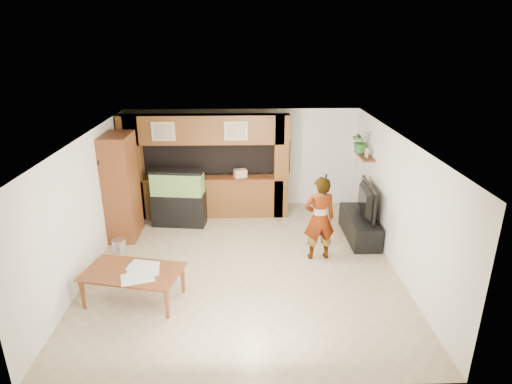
{
  "coord_description": "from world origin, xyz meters",
  "views": [
    {
      "loc": [
        0.04,
        -7.65,
        4.41
      ],
      "look_at": [
        0.27,
        0.6,
        1.33
      ],
      "focal_mm": 30.0,
      "sensor_mm": 36.0,
      "label": 1
    }
  ],
  "objects_px": {
    "pantry_cabinet": "(121,187)",
    "television": "(362,200)",
    "aquarium": "(178,198)",
    "dining_table": "(133,287)",
    "person": "(319,219)"
  },
  "relations": [
    {
      "from": "pantry_cabinet",
      "to": "television",
      "type": "bearing_deg",
      "value": -2.65
    },
    {
      "from": "person",
      "to": "dining_table",
      "type": "relative_size",
      "value": 1.07
    },
    {
      "from": "pantry_cabinet",
      "to": "aquarium",
      "type": "height_order",
      "value": "pantry_cabinet"
    },
    {
      "from": "pantry_cabinet",
      "to": "television",
      "type": "xyz_separation_m",
      "value": [
        5.35,
        -0.25,
        -0.27
      ]
    },
    {
      "from": "aquarium",
      "to": "television",
      "type": "xyz_separation_m",
      "value": [
        4.2,
        -0.83,
        0.23
      ]
    },
    {
      "from": "television",
      "to": "person",
      "type": "distance_m",
      "value": 1.43
    },
    {
      "from": "pantry_cabinet",
      "to": "aquarium",
      "type": "xyz_separation_m",
      "value": [
        1.15,
        0.58,
        -0.5
      ]
    },
    {
      "from": "pantry_cabinet",
      "to": "dining_table",
      "type": "distance_m",
      "value": 2.88
    },
    {
      "from": "aquarium",
      "to": "television",
      "type": "relative_size",
      "value": 1.07
    },
    {
      "from": "aquarium",
      "to": "television",
      "type": "height_order",
      "value": "aquarium"
    },
    {
      "from": "person",
      "to": "aquarium",
      "type": "bearing_deg",
      "value": -35.42
    },
    {
      "from": "person",
      "to": "dining_table",
      "type": "xyz_separation_m",
      "value": [
        -3.45,
        -1.46,
        -0.59
      ]
    },
    {
      "from": "aquarium",
      "to": "person",
      "type": "bearing_deg",
      "value": -22.6
    },
    {
      "from": "pantry_cabinet",
      "to": "dining_table",
      "type": "relative_size",
      "value": 1.43
    },
    {
      "from": "pantry_cabinet",
      "to": "person",
      "type": "height_order",
      "value": "pantry_cabinet"
    }
  ]
}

